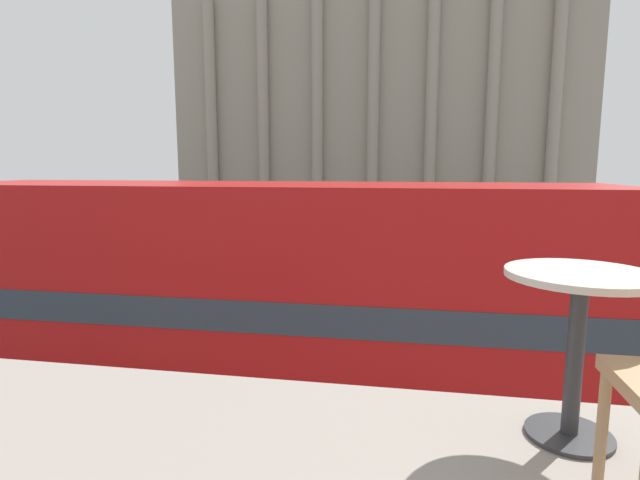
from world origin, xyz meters
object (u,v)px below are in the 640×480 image
Objects in this scene: plaza_building_left at (379,98)px; pedestrian_olive at (300,221)px; double_decker_bus at (268,303)px; car_white at (338,240)px; pedestrian_white at (396,217)px; pedestrian_yellow at (276,228)px; traffic_light_near at (582,256)px; cafe_dining_table at (578,317)px; traffic_light_mid at (513,220)px.

pedestrian_olive is (-4.12, -15.50, -9.87)m from plaza_building_left.
pedestrian_olive is (-4.79, 24.53, -1.45)m from double_decker_bus.
plaza_building_left is 8.17× the size of car_white.
pedestrian_white reaches higher than car_white.
plaza_building_left is at bearing -111.63° from pedestrian_olive.
double_decker_bus is at bearing 94.33° from pedestrian_olive.
pedestrian_yellow is at bearing -104.17° from plaza_building_left.
traffic_light_near is 15.02m from car_white.
pedestrian_white is at bearing 112.38° from pedestrian_yellow.
pedestrian_yellow is at bearing 105.21° from double_decker_bus.
pedestrian_olive is (-11.32, 18.83, -1.39)m from traffic_light_near.
pedestrian_olive is 1.04× the size of pedestrian_white.
pedestrian_white is (2.08, -11.42, -9.91)m from plaza_building_left.
pedestrian_yellow is at bearing 159.47° from car_white.
double_decker_bus is 0.30× the size of plaza_building_left.
cafe_dining_table reaches higher than pedestrian_olive.
traffic_light_near is (7.20, -34.32, -8.48)m from plaza_building_left.
double_decker_bus is 6.55× the size of pedestrian_white.
traffic_light_near is at bearing 71.86° from cafe_dining_table.
plaza_building_left reaches higher than traffic_light_mid.
traffic_light_mid is at bearing 79.43° from cafe_dining_table.
double_decker_bus is at bearing -10.89° from pedestrian_yellow.
traffic_light_mid is 2.22× the size of pedestrian_white.
pedestrian_white is (6.89, 7.62, -0.01)m from pedestrian_yellow.
traffic_light_mid is (6.60, 14.47, -0.08)m from double_decker_bus.
double_decker_bus is 2.92× the size of traffic_light_near.
pedestrian_white is (-5.12, 22.90, -1.44)m from traffic_light_near.
cafe_dining_table reaches higher than traffic_light_near.
plaza_building_left is (-0.67, 40.03, 8.42)m from double_decker_bus.
traffic_light_near is 23.51m from pedestrian_white.
double_decker_bus reaches higher than cafe_dining_table.
traffic_light_mid is 15.26m from pedestrian_olive.
double_decker_bus is 2.96× the size of traffic_light_mid.
car_white is 2.61× the size of pedestrian_yellow.
pedestrian_white is (6.20, 4.07, -0.04)m from pedestrian_olive.
pedestrian_yellow reaches higher than car_white.
traffic_light_near is 22.01m from pedestrian_olive.
cafe_dining_table reaches higher than pedestrian_white.
cafe_dining_table is 31.04m from pedestrian_olive.
car_white is at bearing 153.92° from traffic_light_mid.
plaza_building_left is 21.99m from pedestrian_yellow.
pedestrian_olive is at bearing 138.54° from traffic_light_mid.
traffic_light_mid is (7.27, -25.56, -8.50)m from plaza_building_left.
double_decker_bus is 40.91m from plaza_building_left.
pedestrian_white is at bearing -153.44° from pedestrian_olive.
traffic_light_near reaches higher than pedestrian_yellow.
plaza_building_left is 21.29× the size of pedestrian_yellow.
pedestrian_yellow is 1.01× the size of pedestrian_white.
plaza_building_left is at bearing 94.49° from cafe_dining_table.
pedestrian_olive is at bearing 143.60° from pedestrian_yellow.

